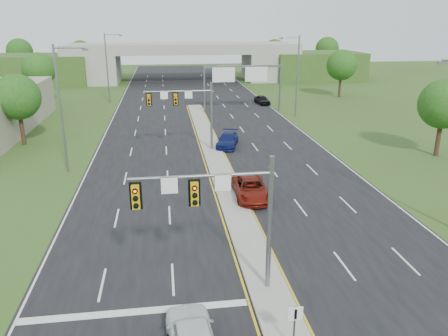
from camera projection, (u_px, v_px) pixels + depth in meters
ground at (267, 288)px, 22.02m from camera, size 240.00×240.00×0.00m
road at (203, 128)px, 54.84m from camera, size 24.00×160.00×0.02m
median at (214, 155)px, 43.56m from camera, size 2.00×54.00×0.16m
lane_markings at (203, 140)px, 49.05m from camera, size 23.72×160.00×0.01m
signal_mast_near at (223, 206)px, 20.14m from camera, size 6.62×0.60×7.00m
signal_mast_far at (189, 106)px, 43.58m from camera, size 6.62×0.60×7.00m
keep_right_sign at (295, 322)px, 17.29m from camera, size 0.60×0.13×2.20m
sign_gantry at (242, 75)px, 63.34m from camera, size 11.58×0.44×6.67m
overpass at (184, 65)px, 95.91m from camera, size 80.00×14.00×8.10m
lightpole_l_mid at (62, 104)px, 37.08m from camera, size 2.85×0.25×11.00m
lightpole_l_far at (108, 65)px, 69.90m from camera, size 2.85×0.25×11.00m
lightpole_r_far at (296, 72)px, 59.32m from camera, size 2.85×0.25×11.00m
tree_l_near at (17, 97)px, 45.87m from camera, size 4.80×4.80×7.60m
tree_l_mid at (39, 69)px, 68.69m from camera, size 5.20×5.20×8.12m
tree_r_near at (444, 104)px, 42.00m from camera, size 4.80×4.80×7.60m
tree_r_mid at (342, 65)px, 75.25m from camera, size 5.20×5.20×8.12m
tree_back_a at (20, 51)px, 103.33m from camera, size 6.00×6.00×8.85m
tree_back_b at (81, 52)px, 105.27m from camera, size 5.60×5.60×8.32m
tree_back_c at (275, 50)px, 111.56m from camera, size 5.60×5.60×8.32m
tree_back_d at (327, 49)px, 113.29m from camera, size 6.00×6.00×8.85m
car_far_a at (251, 189)px, 33.02m from camera, size 2.59×5.40×1.48m
car_far_b at (228, 140)px, 46.50m from camera, size 3.27×5.26×1.42m
car_far_c at (262, 100)px, 70.16m from camera, size 2.22×4.24×1.38m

